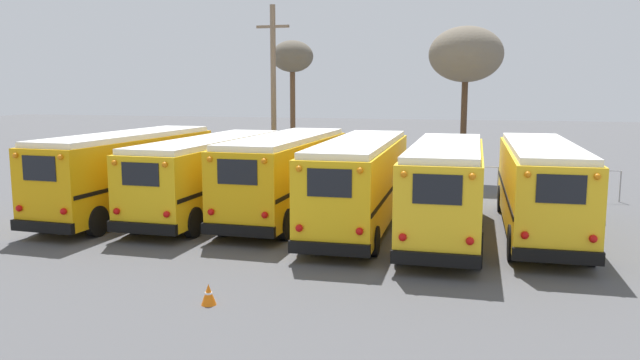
% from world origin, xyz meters
% --- Properties ---
extents(ground_plane, '(160.00, 160.00, 0.00)m').
position_xyz_m(ground_plane, '(0.00, 0.00, 0.00)').
color(ground_plane, '#4C4C4F').
extents(school_bus_0, '(2.78, 10.03, 3.30)m').
position_xyz_m(school_bus_0, '(-7.81, 0.01, 1.80)').
color(school_bus_0, '#E5A00C').
rests_on(school_bus_0, ground).
extents(school_bus_1, '(2.66, 10.51, 3.08)m').
position_xyz_m(school_bus_1, '(-4.69, 0.97, 1.69)').
color(school_bus_1, yellow).
rests_on(school_bus_1, ground).
extents(school_bus_2, '(2.66, 9.79, 3.23)m').
position_xyz_m(school_bus_2, '(-1.56, 1.11, 1.77)').
color(school_bus_2, '#EAAA0F').
rests_on(school_bus_2, ground).
extents(school_bus_3, '(2.73, 10.61, 3.21)m').
position_xyz_m(school_bus_3, '(1.56, 0.21, 1.74)').
color(school_bus_3, yellow).
rests_on(school_bus_3, ground).
extents(school_bus_4, '(2.59, 9.80, 3.22)m').
position_xyz_m(school_bus_4, '(4.69, -0.65, 1.76)').
color(school_bus_4, yellow).
rests_on(school_bus_4, ground).
extents(school_bus_5, '(2.64, 10.45, 3.18)m').
position_xyz_m(school_bus_5, '(7.81, 0.77, 1.74)').
color(school_bus_5, yellow).
rests_on(school_bus_5, ground).
extents(utility_pole, '(1.80, 0.29, 9.39)m').
position_xyz_m(utility_pole, '(-5.15, 10.02, 4.85)').
color(utility_pole, '#75604C').
rests_on(utility_pole, ground).
extents(bare_tree_0, '(2.41, 2.41, 7.77)m').
position_xyz_m(bare_tree_0, '(-5.04, 13.09, 6.67)').
color(bare_tree_0, brown).
rests_on(bare_tree_0, ground).
extents(bare_tree_1, '(3.95, 3.95, 8.33)m').
position_xyz_m(bare_tree_1, '(4.73, 12.96, 6.79)').
color(bare_tree_1, '#473323').
rests_on(bare_tree_1, ground).
extents(fence_line, '(23.68, 0.06, 1.42)m').
position_xyz_m(fence_line, '(-0.00, 8.15, 1.00)').
color(fence_line, '#939399').
rests_on(fence_line, ground).
extents(traffic_cone, '(0.36, 0.36, 0.51)m').
position_xyz_m(traffic_cone, '(-0.23, -8.88, 0.26)').
color(traffic_cone, orange).
rests_on(traffic_cone, ground).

